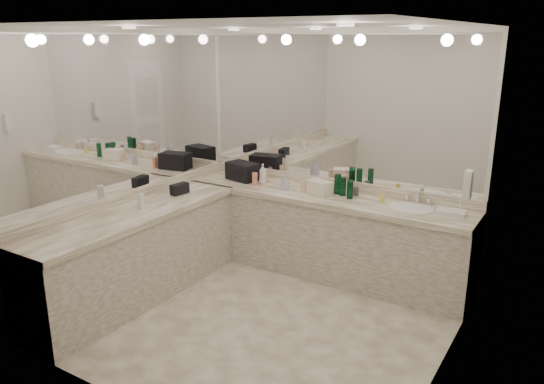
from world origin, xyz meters
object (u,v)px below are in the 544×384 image
Objects in this scene: black_toiletry_bag at (243,171)px; wall_phone at (468,185)px; hand_towel at (451,212)px; soap_bottle_b at (285,182)px; soap_bottle_a at (263,174)px; cream_cosmetic_case at (320,188)px; soap_bottle_c at (329,186)px; sink at (410,209)px.

wall_phone is at bearing -11.55° from black_toiletry_bag.
wall_phone is at bearing -66.96° from hand_towel.
wall_phone reaches higher than soap_bottle_b.
cream_cosmetic_case is at bearing -3.82° from soap_bottle_a.
soap_bottle_a is 1.38× the size of soap_bottle_c.
black_toiletry_bag reaches higher than soap_bottle_b.
wall_phone is 0.72m from hand_towel.
wall_phone is 2.41m from soap_bottle_a.
sink is 1.73m from soap_bottle_a.
hand_towel is at bearing 20.20° from cream_cosmetic_case.
soap_bottle_c is (-0.92, 0.07, 0.09)m from sink.
sink is 1.20× the size of black_toiletry_bag.
soap_bottle_b is at bearing 167.74° from wall_phone.
black_toiletry_bag is at bearing 170.70° from soap_bottle_b.
cream_cosmetic_case is (-1.58, 0.47, -0.38)m from wall_phone.
hand_towel is at bearing 3.24° from soap_bottle_b.
cream_cosmetic_case is 0.75m from soap_bottle_a.
cream_cosmetic_case is 1.36m from hand_towel.
sink is at bearing -4.21° from soap_bottle_c.
black_toiletry_bag is 2.40m from hand_towel.
cream_cosmetic_case reaches higher than sink.
soap_bottle_a reaches higher than cream_cosmetic_case.
soap_bottle_a is (-2.33, 0.52, -0.34)m from wall_phone.
sink is 1.68× the size of hand_towel.
hand_towel is at bearing 4.75° from sink.
soap_bottle_b reaches higher than cream_cosmetic_case.
soap_bottle_c is at bearing 76.12° from cream_cosmetic_case.
soap_bottle_c reaches higher than hand_towel.
soap_bottle_b is (-0.41, -0.04, 0.02)m from cream_cosmetic_case.
wall_phone is 2.70m from black_toiletry_bag.
soap_bottle_a reaches higher than soap_bottle_b.
soap_bottle_c is (0.81, 0.05, -0.03)m from soap_bottle_a.
hand_towel is at bearing 113.04° from wall_phone.
cream_cosmetic_case is at bearing 5.53° from soap_bottle_b.
sink is 2.66× the size of soap_bottle_c.
soap_bottle_c is (-1.30, 0.04, 0.06)m from hand_towel.
soap_bottle_a reaches higher than hand_towel.
cream_cosmetic_case is 0.41m from soap_bottle_b.
hand_towel is 1.47× the size of soap_bottle_b.
soap_bottle_a is (-2.11, -0.01, 0.09)m from hand_towel.
wall_phone is at bearing -20.44° from soap_bottle_c.
black_toiletry_bag is 0.29m from soap_bottle_a.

